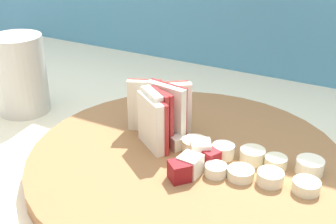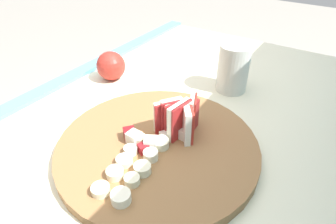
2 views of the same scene
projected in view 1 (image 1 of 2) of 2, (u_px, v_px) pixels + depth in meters
tile_backsplash at (245, 174)px, 0.88m from camera, size 2.40×0.04×1.35m
cutting_board at (186, 161)px, 0.49m from camera, size 0.35×0.35×0.02m
apple_wedge_fan at (157, 113)px, 0.50m from camera, size 0.08×0.08×0.07m
apple_dice_pile at (186, 151)px, 0.47m from camera, size 0.10×0.10×0.02m
banana_slice_rows at (249, 163)px, 0.45m from camera, size 0.15×0.08×0.02m
small_jar at (20, 75)px, 0.60m from camera, size 0.07×0.07×0.11m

